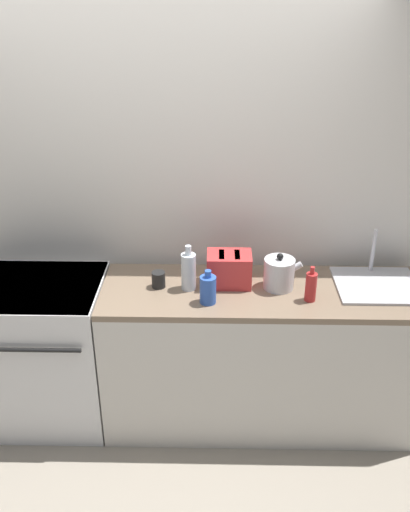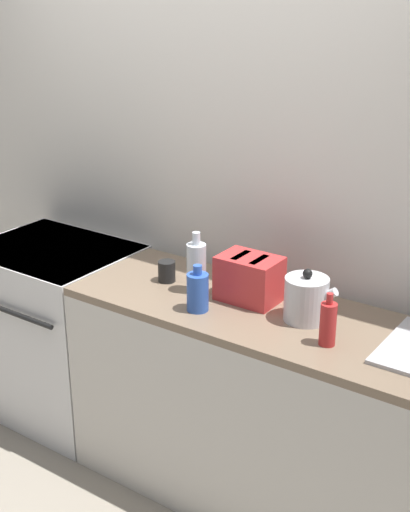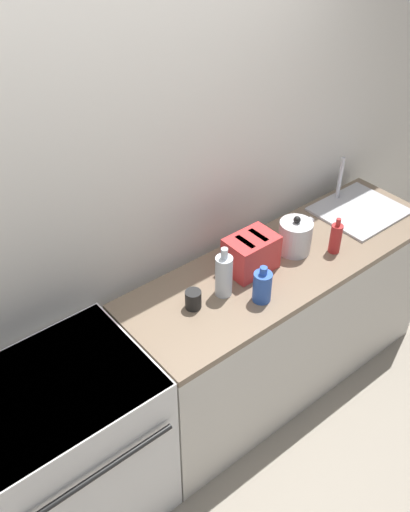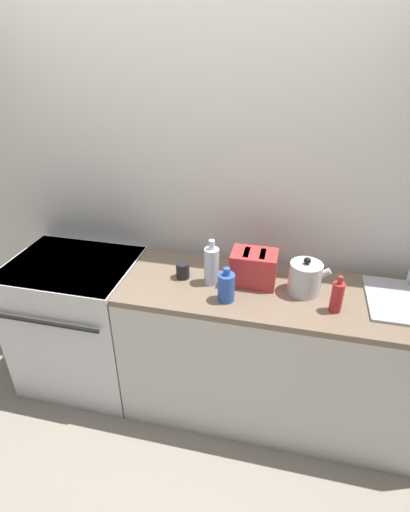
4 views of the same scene
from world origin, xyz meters
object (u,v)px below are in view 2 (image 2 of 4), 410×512
toaster (249,278)px  bottle_blue (198,291)px  kettle (307,299)px  bottle_clear (196,267)px  cup_black (167,271)px  stove (59,329)px  bottle_red (328,323)px

toaster → bottle_blue: bottle_blue is taller
kettle → toaster: bearing=173.1°
bottle_clear → cup_black: 0.19m
bottle_clear → bottle_blue: size_ratio=1.37×
stove → kettle: size_ratio=4.22×
kettle → bottle_clear: bottle_clear is taller
stove → bottle_blue: bottle_blue is taller
stove → bottle_blue: bearing=-9.0°
bottle_blue → toaster: bearing=60.3°
toaster → bottle_blue: size_ratio=1.29×
kettle → toaster: size_ratio=0.87×
stove → bottle_red: 1.67m
cup_black → bottle_blue: bearing=-29.8°
cup_black → toaster: bearing=6.1°
bottle_clear → cup_black: (-0.17, 0.01, -0.07)m
stove → bottle_clear: 1.06m
bottle_clear → stove: bearing=179.3°
kettle → cup_black: (-0.69, -0.01, -0.04)m
bottle_blue → cup_black: 0.33m
toaster → cup_black: bearing=-173.9°
bottle_clear → bottle_blue: 0.19m
stove → cup_black: (0.73, 0.00, 0.50)m
stove → bottle_clear: bearing=-0.7°
stove → bottle_red: size_ratio=4.50×
bottle_red → cup_black: 0.86m
stove → cup_black: size_ratio=9.86×
toaster → bottle_red: 0.48m
stove → kettle: bearing=0.5°
toaster → cup_black: 0.41m
kettle → bottle_clear: 0.51m
bottle_blue → bottle_red: bearing=3.5°
kettle → bottle_red: 0.21m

